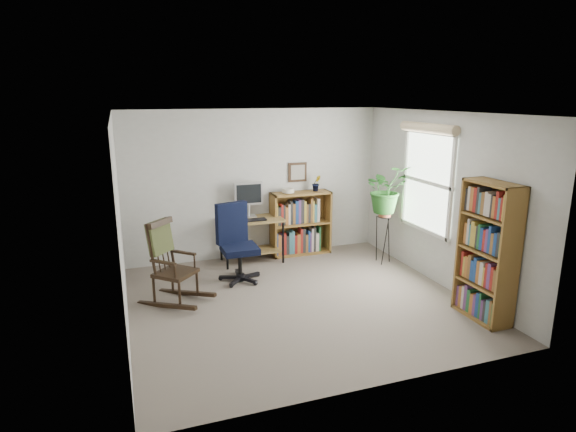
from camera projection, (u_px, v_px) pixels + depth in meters
name	position (u px, v px, depth m)	size (l,w,h in m)	color
floor	(298.00, 301.00, 6.25)	(4.20, 4.00, 0.00)	slate
ceiling	(299.00, 113.00, 5.66)	(4.20, 4.00, 0.00)	silver
wall_back	(255.00, 184.00, 7.79)	(4.20, 0.00, 2.40)	beige
wall_front	(381.00, 264.00, 4.13)	(4.20, 0.00, 2.40)	beige
wall_left	(120.00, 227.00, 5.28)	(0.00, 4.00, 2.40)	beige
wall_right	(441.00, 200.00, 6.63)	(0.00, 4.00, 2.40)	beige
window	(427.00, 182.00, 6.85)	(0.12, 1.20, 1.50)	silver
desk	(252.00, 240.00, 7.67)	(0.98, 0.54, 0.71)	olive
monitor	(249.00, 200.00, 7.64)	(0.46, 0.16, 0.56)	#AEAFB3
keyboard	(253.00, 220.00, 7.47)	(0.40, 0.15, 0.03)	black
office_chair	(240.00, 243.00, 6.81)	(0.62, 0.62, 1.13)	black
rocking_chair	(175.00, 262.00, 6.11)	(0.57, 0.94, 1.10)	black
low_bookshelf	(301.00, 223.00, 8.02)	(1.00, 0.33, 1.05)	brown
tall_bookshelf	(487.00, 252.00, 5.61)	(0.31, 0.72, 1.66)	brown
plant_stand	(384.00, 236.00, 7.60)	(0.25, 0.25, 0.89)	black
spider_plant	(387.00, 166.00, 7.33)	(1.69, 1.88, 1.46)	#256121
potted_plant_small	(316.00, 188.00, 7.98)	(0.13, 0.24, 0.11)	#256121
framed_picture	(298.00, 172.00, 7.95)	(0.32, 0.04, 0.32)	black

